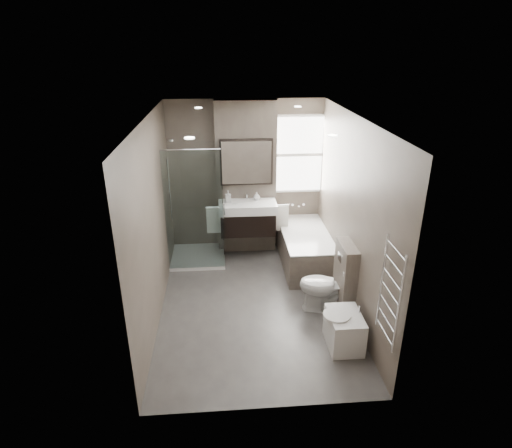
{
  "coord_description": "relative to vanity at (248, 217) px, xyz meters",
  "views": [
    {
      "loc": [
        -0.39,
        -5.14,
        3.45
      ],
      "look_at": [
        0.04,
        0.15,
        1.17
      ],
      "focal_mm": 30.0,
      "sensor_mm": 36.0,
      "label": 1
    }
  ],
  "objects": [
    {
      "name": "toilet",
      "position": [
        0.97,
        -1.65,
        -0.37
      ],
      "size": [
        0.82,
        0.59,
        0.75
      ],
      "primitive_type": "imported",
      "rotation": [
        0.0,
        0.0,
        -1.83
      ],
      "color": "white",
      "rests_on": "ground"
    },
    {
      "name": "shower_enclosure",
      "position": [
        -0.75,
        -0.08,
        -0.25
      ],
      "size": [
        0.9,
        0.9,
        2.0
      ],
      "color": "white",
      "rests_on": "ground"
    },
    {
      "name": "room",
      "position": [
        0.0,
        -1.43,
        0.56
      ],
      "size": [
        2.7,
        3.9,
        2.7
      ],
      "color": "#4D4946",
      "rests_on": "ground"
    },
    {
      "name": "cistern_box",
      "position": [
        1.21,
        -1.68,
        -0.24
      ],
      "size": [
        0.19,
        0.55,
        1.0
      ],
      "color": "#5D5349",
      "rests_on": "ground"
    },
    {
      "name": "towel_left",
      "position": [
        -0.56,
        -0.02,
        -0.02
      ],
      "size": [
        0.24,
        0.06,
        0.44
      ],
      "primitive_type": "cube",
      "color": "white",
      "rests_on": "vanity_pier"
    },
    {
      "name": "towel_radiator",
      "position": [
        1.25,
        -3.03,
        0.38
      ],
      "size": [
        0.03,
        0.49,
        1.1
      ],
      "color": "silver",
      "rests_on": "room"
    },
    {
      "name": "bathtub",
      "position": [
        0.92,
        -0.33,
        -0.43
      ],
      "size": [
        0.75,
        1.6,
        0.57
      ],
      "color": "#5D5349",
      "rests_on": "ground"
    },
    {
      "name": "soap_bottle_b",
      "position": [
        0.16,
        0.12,
        0.33
      ],
      "size": [
        0.11,
        0.11,
        0.14
      ],
      "primitive_type": "imported",
      "color": "white",
      "rests_on": "vanity"
    },
    {
      "name": "window",
      "position": [
        0.9,
        0.45,
        0.93
      ],
      "size": [
        0.98,
        0.06,
        1.33
      ],
      "color": "white",
      "rests_on": "room"
    },
    {
      "name": "towel_right",
      "position": [
        0.56,
        -0.02,
        -0.02
      ],
      "size": [
        0.24,
        0.06,
        0.44
      ],
      "primitive_type": "cube",
      "color": "white",
      "rests_on": "vanity_pier"
    },
    {
      "name": "vanity_pier",
      "position": [
        0.0,
        0.35,
        0.56
      ],
      "size": [
        1.0,
        0.25,
        2.6
      ],
      "primitive_type": "cube",
      "color": "#5D5349",
      "rests_on": "ground"
    },
    {
      "name": "soap_bottle_a",
      "position": [
        -0.31,
        0.07,
        0.36
      ],
      "size": [
        0.09,
        0.09,
        0.19
      ],
      "primitive_type": "imported",
      "color": "white",
      "rests_on": "vanity"
    },
    {
      "name": "mirror_cabinet",
      "position": [
        0.0,
        0.19,
        0.89
      ],
      "size": [
        0.86,
        0.08,
        0.76
      ],
      "color": "black",
      "rests_on": "vanity_pier"
    },
    {
      "name": "vanity",
      "position": [
        0.0,
        0.0,
        0.0
      ],
      "size": [
        0.95,
        0.47,
        0.66
      ],
      "color": "black",
      "rests_on": "vanity_pier"
    },
    {
      "name": "bidet",
      "position": [
        1.01,
        -2.42,
        -0.51
      ],
      "size": [
        0.47,
        0.54,
        0.56
      ],
      "color": "white",
      "rests_on": "ground"
    }
  ]
}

